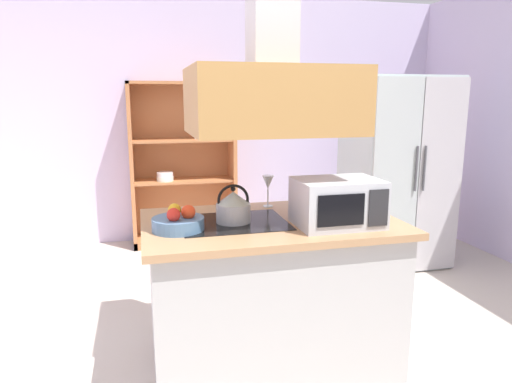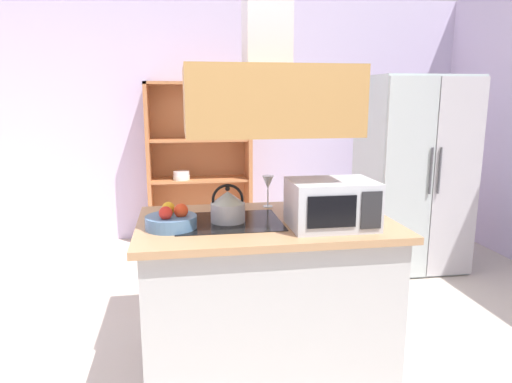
{
  "view_description": "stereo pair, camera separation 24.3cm",
  "coord_description": "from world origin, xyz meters",
  "px_view_note": "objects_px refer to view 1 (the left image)",
  "views": [
    {
      "loc": [
        -0.54,
        -2.3,
        1.6
      ],
      "look_at": [
        0.17,
        0.56,
        1.0
      ],
      "focal_mm": 32.49,
      "sensor_mm": 36.0,
      "label": 1
    },
    {
      "loc": [
        -0.31,
        -2.35,
        1.6
      ],
      "look_at": [
        0.17,
        0.56,
        1.0
      ],
      "focal_mm": 32.49,
      "sensor_mm": 36.0,
      "label": 2
    }
  ],
  "objects_px": {
    "dish_cabinet": "(183,173)",
    "cutting_board": "(323,204)",
    "fruit_bowl": "(178,222)",
    "microwave": "(338,202)",
    "kettle": "(233,207)",
    "refrigerator": "(396,172)",
    "wine_glass_on_counter": "(268,184)"
  },
  "relations": [
    {
      "from": "dish_cabinet",
      "to": "cutting_board",
      "type": "bearing_deg",
      "value": -72.64
    },
    {
      "from": "dish_cabinet",
      "to": "fruit_bowl",
      "type": "bearing_deg",
      "value": -95.66
    },
    {
      "from": "microwave",
      "to": "fruit_bowl",
      "type": "distance_m",
      "value": 0.88
    },
    {
      "from": "cutting_board",
      "to": "microwave",
      "type": "height_order",
      "value": "microwave"
    },
    {
      "from": "kettle",
      "to": "microwave",
      "type": "xyz_separation_m",
      "value": [
        0.55,
        -0.19,
        0.04
      ]
    },
    {
      "from": "refrigerator",
      "to": "microwave",
      "type": "xyz_separation_m",
      "value": [
        -1.34,
        -1.63,
        0.13
      ]
    },
    {
      "from": "dish_cabinet",
      "to": "cutting_board",
      "type": "relative_size",
      "value": 5.18
    },
    {
      "from": "kettle",
      "to": "wine_glass_on_counter",
      "type": "height_order",
      "value": "kettle"
    },
    {
      "from": "refrigerator",
      "to": "kettle",
      "type": "height_order",
      "value": "refrigerator"
    },
    {
      "from": "refrigerator",
      "to": "fruit_bowl",
      "type": "distance_m",
      "value": 2.67
    },
    {
      "from": "cutting_board",
      "to": "fruit_bowl",
      "type": "bearing_deg",
      "value": -159.37
    },
    {
      "from": "dish_cabinet",
      "to": "microwave",
      "type": "distance_m",
      "value": 2.85
    },
    {
      "from": "microwave",
      "to": "wine_glass_on_counter",
      "type": "distance_m",
      "value": 0.58
    },
    {
      "from": "kettle",
      "to": "fruit_bowl",
      "type": "height_order",
      "value": "kettle"
    },
    {
      "from": "microwave",
      "to": "fruit_bowl",
      "type": "bearing_deg",
      "value": 172.71
    },
    {
      "from": "cutting_board",
      "to": "microwave",
      "type": "bearing_deg",
      "value": -103.34
    },
    {
      "from": "refrigerator",
      "to": "kettle",
      "type": "xyz_separation_m",
      "value": [
        -1.89,
        -1.43,
        0.1
      ]
    },
    {
      "from": "microwave",
      "to": "dish_cabinet",
      "type": "bearing_deg",
      "value": 102.27
    },
    {
      "from": "dish_cabinet",
      "to": "wine_glass_on_counter",
      "type": "bearing_deg",
      "value": -81.2
    },
    {
      "from": "wine_glass_on_counter",
      "to": "fruit_bowl",
      "type": "xyz_separation_m",
      "value": [
        -0.61,
        -0.41,
        -0.11
      ]
    },
    {
      "from": "kettle",
      "to": "microwave",
      "type": "height_order",
      "value": "microwave"
    },
    {
      "from": "dish_cabinet",
      "to": "microwave",
      "type": "xyz_separation_m",
      "value": [
        0.6,
        -2.77,
        0.26
      ]
    },
    {
      "from": "kettle",
      "to": "microwave",
      "type": "distance_m",
      "value": 0.58
    },
    {
      "from": "dish_cabinet",
      "to": "refrigerator",
      "type": "bearing_deg",
      "value": -30.57
    },
    {
      "from": "dish_cabinet",
      "to": "kettle",
      "type": "bearing_deg",
      "value": -88.83
    },
    {
      "from": "wine_glass_on_counter",
      "to": "cutting_board",
      "type": "bearing_deg",
      "value": -6.75
    },
    {
      "from": "dish_cabinet",
      "to": "kettle",
      "type": "relative_size",
      "value": 8.03
    },
    {
      "from": "kettle",
      "to": "fruit_bowl",
      "type": "xyz_separation_m",
      "value": [
        -0.32,
        -0.08,
        -0.05
      ]
    },
    {
      "from": "refrigerator",
      "to": "dish_cabinet",
      "type": "xyz_separation_m",
      "value": [
        -1.94,
        1.14,
        -0.12
      ]
    },
    {
      "from": "refrigerator",
      "to": "fruit_bowl",
      "type": "relative_size",
      "value": 6.43
    },
    {
      "from": "kettle",
      "to": "wine_glass_on_counter",
      "type": "xyz_separation_m",
      "value": [
        0.3,
        0.33,
        0.06
      ]
    },
    {
      "from": "refrigerator",
      "to": "dish_cabinet",
      "type": "distance_m",
      "value": 2.25
    }
  ]
}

